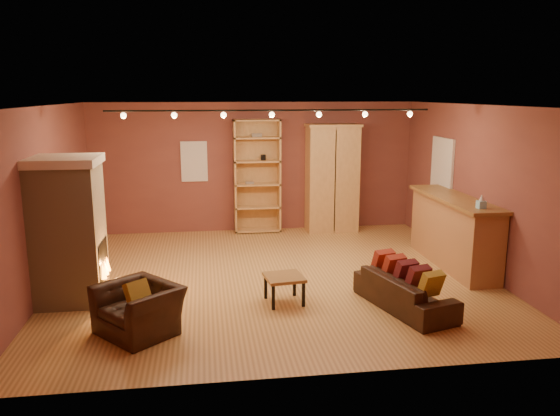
{
  "coord_description": "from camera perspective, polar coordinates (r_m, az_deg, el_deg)",
  "views": [
    {
      "loc": [
        -1.1,
        -8.54,
        3.0
      ],
      "look_at": [
        0.13,
        0.2,
        1.12
      ],
      "focal_mm": 35.0,
      "sensor_mm": 36.0,
      "label": 1
    }
  ],
  "objects": [
    {
      "name": "fireplace",
      "position": [
        8.4,
        -21.16,
        -2.18
      ],
      "size": [
        1.01,
        0.98,
        2.12
      ],
      "color": "#C3B087",
      "rests_on": "floor"
    },
    {
      "name": "bar_counter",
      "position": [
        10.01,
        17.7,
        -2.31
      ],
      "size": [
        0.68,
        2.58,
        1.23
      ],
      "color": "tan",
      "rests_on": "floor"
    },
    {
      "name": "loveseat",
      "position": [
        7.94,
        12.9,
        -7.82
      ],
      "size": [
        0.93,
        1.74,
        0.72
      ],
      "rotation": [
        0.0,
        0.0,
        1.85
      ],
      "color": "black",
      "rests_on": "floor"
    },
    {
      "name": "armoire",
      "position": [
        11.96,
        5.46,
        3.16
      ],
      "size": [
        1.15,
        0.66,
        2.34
      ],
      "color": "tan",
      "rests_on": "floor"
    },
    {
      "name": "back_wall",
      "position": [
        11.94,
        -2.67,
        4.28
      ],
      "size": [
        7.0,
        0.02,
        2.8
      ],
      "primitive_type": "cube",
      "color": "brown",
      "rests_on": "floor"
    },
    {
      "name": "bookcase",
      "position": [
        11.84,
        -2.43,
        3.45
      ],
      "size": [
        1.0,
        0.39,
        2.44
      ],
      "color": "tan",
      "rests_on": "floor"
    },
    {
      "name": "coffee_table",
      "position": [
        7.95,
        0.44,
        -7.51
      ],
      "size": [
        0.6,
        0.6,
        0.4
      ],
      "rotation": [
        0.0,
        0.0,
        0.13
      ],
      "color": "olive",
      "rests_on": "floor"
    },
    {
      "name": "left_wall",
      "position": [
        9.01,
        -23.33,
        0.78
      ],
      "size": [
        0.02,
        6.5,
        2.8
      ],
      "primitive_type": "cube",
      "color": "brown",
      "rests_on": "floor"
    },
    {
      "name": "track_rail",
      "position": [
        8.81,
        -0.85,
        9.94
      ],
      "size": [
        5.2,
        0.09,
        0.13
      ],
      "color": "black",
      "rests_on": "ceiling"
    },
    {
      "name": "armchair",
      "position": [
        7.19,
        -14.59,
        -9.4
      ],
      "size": [
        1.11,
        1.13,
        0.84
      ],
      "rotation": [
        0.0,
        0.0,
        -0.85
      ],
      "color": "black",
      "rests_on": "floor"
    },
    {
      "name": "ceiling",
      "position": [
        8.61,
        -0.69,
        10.67
      ],
      "size": [
        7.0,
        7.0,
        0.0
      ],
      "primitive_type": "plane",
      "rotation": [
        3.14,
        0.0,
        0.0
      ],
      "color": "brown",
      "rests_on": "back_wall"
    },
    {
      "name": "right_wall",
      "position": [
        9.83,
        20.03,
        1.9
      ],
      "size": [
        0.02,
        6.5,
        2.8
      ],
      "primitive_type": "cube",
      "color": "brown",
      "rests_on": "floor"
    },
    {
      "name": "right_window",
      "position": [
        11.02,
        16.6,
        4.46
      ],
      "size": [
        0.05,
        0.9,
        1.0
      ],
      "primitive_type": "cube",
      "color": "white",
      "rests_on": "right_wall"
    },
    {
      "name": "tissue_box",
      "position": [
        9.01,
        20.29,
        0.52
      ],
      "size": [
        0.13,
        0.13,
        0.22
      ],
      "rotation": [
        0.0,
        0.0,
        0.02
      ],
      "color": "#96D5F0",
      "rests_on": "bar_counter"
    },
    {
      "name": "floor",
      "position": [
        9.11,
        -0.64,
        -7.22
      ],
      "size": [
        7.0,
        7.0,
        0.0
      ],
      "primitive_type": "plane",
      "color": "#AB783C",
      "rests_on": "ground"
    },
    {
      "name": "back_window",
      "position": [
        11.86,
        -8.96,
        4.82
      ],
      "size": [
        0.56,
        0.04,
        0.86
      ],
      "primitive_type": "cube",
      "color": "white",
      "rests_on": "back_wall"
    }
  ]
}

